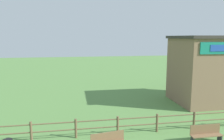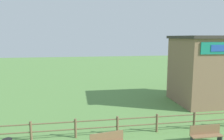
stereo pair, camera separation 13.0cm
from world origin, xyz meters
name	(u,v)px [view 1 (the left image)]	position (x,y,z in m)	size (l,w,h in m)	color
wooden_fence	(118,124)	(0.00, 7.31, 0.65)	(19.73, 0.14, 1.13)	brown
seaside_building	(212,69)	(9.46, 12.51, 2.95)	(6.64, 4.98, 5.87)	#84664C
park_bench_by_building	(206,133)	(4.60, 5.57, 0.51)	(1.78, 0.41, 0.98)	brown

